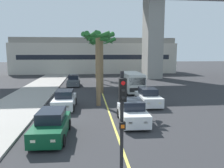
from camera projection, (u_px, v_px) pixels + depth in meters
sidewalk_left at (5, 115)px, 16.71m from camera, size 4.80×80.00×0.15m
lane_stripe_center at (103, 94)px, 25.46m from camera, size 0.14×56.00×0.01m
pier_building_backdrop at (95, 56)px, 51.78m from camera, size 36.91×8.04×7.97m
car_queue_front at (51, 125)px, 12.43m from camera, size 1.95×4.16×1.56m
car_queue_second at (148, 97)px, 20.11m from camera, size 1.89×4.13×1.56m
car_queue_third at (73, 81)px, 31.48m from camera, size 1.95×4.16×1.56m
car_queue_fourth at (132, 112)px, 15.13m from camera, size 1.93×4.15×1.56m
car_queue_fifth at (65, 100)px, 18.97m from camera, size 1.91×4.14×1.56m
delivery_van at (132, 82)px, 26.36m from camera, size 2.19×5.26×2.36m
traffic_light_median_near at (122, 116)px, 7.27m from camera, size 0.24×0.37×4.20m
palm_tree_near_median at (96, 49)px, 39.37m from camera, size 2.57×2.62×6.88m
palm_tree_mid_median at (101, 49)px, 25.39m from camera, size 3.48×3.49×6.63m
palm_tree_far_median at (98, 45)px, 19.21m from camera, size 3.01×3.01×6.68m
palm_tree_farthest_median at (99, 45)px, 33.13m from camera, size 2.96×2.95×7.38m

